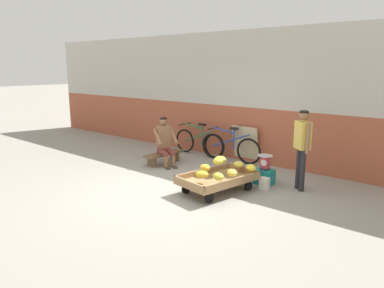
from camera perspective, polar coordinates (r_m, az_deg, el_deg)
ground_plane at (r=6.88m, az=-3.23°, el=-7.45°), size 80.00×80.00×0.00m
back_wall at (r=8.93m, az=9.99°, el=7.31°), size 16.00×0.30×3.16m
banana_cart at (r=6.78m, az=4.08°, el=-5.64°), size 1.08×1.57×0.36m
banana_pile at (r=6.77m, az=4.99°, el=-3.76°), size 0.96×1.23×0.26m
low_bench at (r=8.75m, az=-4.47°, el=-1.83°), size 0.32×1.11×0.27m
vendor_seated at (r=8.59m, az=-4.31°, el=0.43°), size 0.74×0.63×1.14m
plastic_crate at (r=7.38m, az=11.34°, el=-5.08°), size 0.36×0.28×0.30m
weighing_scale at (r=7.30m, az=11.44°, el=-2.81°), size 0.30×0.30×0.29m
bicycle_near_left at (r=9.53m, az=1.12°, el=0.31°), size 1.66×0.48×0.86m
bicycle_far_left at (r=8.96m, az=6.03°, el=-0.52°), size 1.66×0.48×0.86m
sign_board at (r=8.97m, az=8.44°, el=0.01°), size 0.70×0.20×0.89m
customer_adult at (r=7.01m, az=17.02°, el=0.47°), size 0.39×0.36×1.53m
shopping_bag at (r=7.06m, az=11.35°, el=-6.15°), size 0.18×0.12×0.24m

